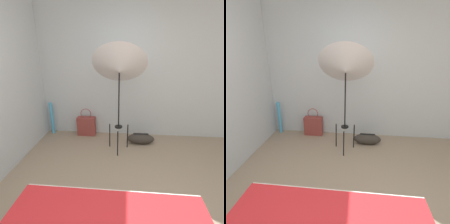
% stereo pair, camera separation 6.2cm
% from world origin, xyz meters
% --- Properties ---
extents(wall_back, '(8.00, 0.05, 2.60)m').
position_xyz_m(wall_back, '(0.00, 2.37, 1.30)').
color(wall_back, '#B7BCC1').
rests_on(wall_back, ground_plane).
extents(photo_umbrella, '(0.87, 0.71, 1.83)m').
position_xyz_m(photo_umbrella, '(-0.13, 1.70, 1.45)').
color(photo_umbrella, black).
rests_on(photo_umbrella, ground_plane).
extents(tote_bag, '(0.37, 0.16, 0.58)m').
position_xyz_m(tote_bag, '(-0.83, 2.23, 0.20)').
color(tote_bag, brown).
rests_on(tote_bag, ground_plane).
extents(duffel_bag, '(0.52, 0.20, 0.21)m').
position_xyz_m(duffel_bag, '(0.29, 1.96, 0.10)').
color(duffel_bag, '#332D28').
rests_on(duffel_bag, ground_plane).
extents(paper_roll, '(0.07, 0.07, 0.68)m').
position_xyz_m(paper_roll, '(-1.57, 2.24, 0.34)').
color(paper_roll, '#4CA3D1').
rests_on(paper_roll, ground_plane).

